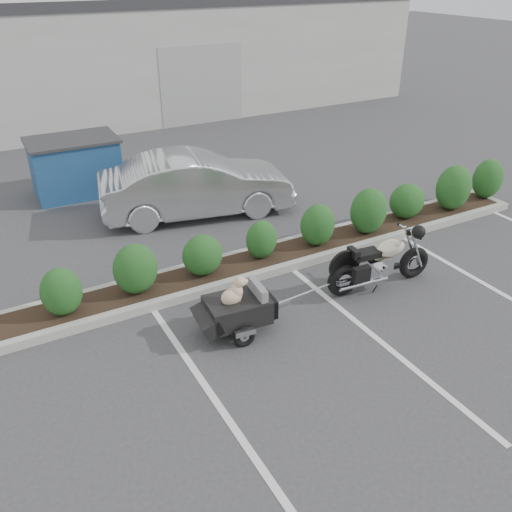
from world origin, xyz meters
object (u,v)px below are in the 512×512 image
pet_trailer (236,309)px  sedan (197,185)px  dumpster (75,166)px  motorcycle (381,262)px

pet_trailer → sedan: bearing=79.1°
pet_trailer → dumpster: bearing=101.8°
motorcycle → pet_trailer: (-2.78, 0.02, -0.06)m
sedan → dumpster: (-2.05, 2.55, -0.00)m
motorcycle → sedan: size_ratio=0.49×
motorcycle → dumpster: 7.81m
pet_trailer → sedan: 4.56m
motorcycle → dumpster: size_ratio=0.98×
pet_trailer → sedan: size_ratio=0.39×
pet_trailer → dumpster: size_ratio=0.79×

